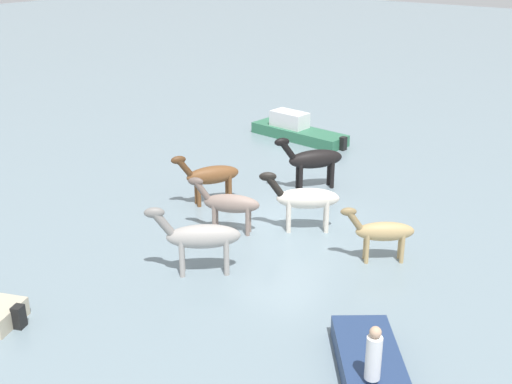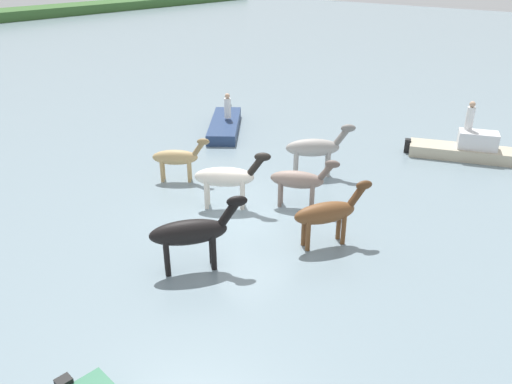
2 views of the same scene
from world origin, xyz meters
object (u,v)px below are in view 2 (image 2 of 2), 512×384
horse_lead (227,177)px  horse_chestnut_trailing (315,148)px  person_watcher_seated (228,107)px  person_boatman_standing (470,117)px  horse_pinto_flank (299,180)px  horse_dun_straggler (328,213)px  horse_mid_herd (192,232)px  boat_motor_center (465,151)px  boat_skiff_near (225,127)px  horse_rear_stallion (177,158)px

horse_lead → horse_chestnut_trailing: bearing=42.6°
person_watcher_seated → person_boatman_standing: person_boatman_standing is taller
horse_pinto_flank → horse_dun_straggler: bearing=-62.5°
horse_pinto_flank → horse_mid_herd: (-4.83, 0.04, 0.15)m
horse_pinto_flank → boat_motor_center: bearing=44.6°
horse_pinto_flank → horse_chestnut_trailing: size_ratio=0.99×
horse_lead → boat_motor_center: size_ratio=0.51×
horse_chestnut_trailing → horse_lead: (-4.10, 0.75, -0.03)m
horse_chestnut_trailing → boat_motor_center: horse_chestnut_trailing is taller
horse_dun_straggler → boat_skiff_near: bearing=89.8°
horse_chestnut_trailing → boat_motor_center: bearing=13.5°
horse_chestnut_trailing → person_watcher_seated: (1.98, 6.31, 0.02)m
horse_chestnut_trailing → person_boatman_standing: (5.70, -3.75, 0.61)m
horse_dun_straggler → horse_chestnut_trailing: bearing=69.1°
horse_dun_straggler → person_watcher_seated: bearing=88.9°
boat_skiff_near → horse_mid_herd: bearing=0.8°
horse_lead → person_boatman_standing: size_ratio=1.90×
horse_mid_herd → person_watcher_seated: horse_mid_herd is taller
horse_chestnut_trailing → horse_dun_straggler: bearing=-94.1°
horse_rear_stallion → horse_dun_straggler: size_ratio=0.84×
horse_dun_straggler → person_boatman_standing: size_ratio=1.90×
horse_pinto_flank → horse_rear_stallion: size_ratio=1.16×
person_boatman_standing → horse_lead: bearing=155.4°
horse_chestnut_trailing → horse_mid_herd: 7.46m
horse_dun_straggler → boat_motor_center: size_ratio=0.51×
horse_mid_herd → horse_rear_stallion: bearing=88.6°
horse_lead → boat_skiff_near: bearing=96.4°
horse_mid_herd → person_boatman_standing: size_ratio=1.98×
boat_motor_center → horse_rear_stallion: bearing=-151.3°
horse_dun_straggler → boat_motor_center: 9.61m
horse_pinto_flank → horse_dun_straggler: 2.50m
horse_rear_stallion → horse_mid_herd: 5.98m
horse_pinto_flank → person_watcher_seated: bearing=121.9°
horse_rear_stallion → boat_skiff_near: (5.50, 2.72, -0.76)m
horse_dun_straggler → person_watcher_seated: 11.17m
horse_mid_herd → horse_dun_straggler: size_ratio=1.04×
horse_lead → boat_skiff_near: size_ratio=0.51×
horse_rear_stallion → horse_lead: bearing=-46.6°
horse_pinto_flank → horse_rear_stallion: (-1.12, 4.73, -0.05)m
boat_skiff_near → boat_motor_center: bearing=72.0°
horse_dun_straggler → boat_motor_center: bearing=27.1°
horse_mid_herd → boat_skiff_near: 11.85m
person_watcher_seated → horse_chestnut_trailing: bearing=-107.5°
boat_motor_center → horse_mid_herd: bearing=-124.4°
horse_pinto_flank → person_boatman_standing: (8.26, -2.67, 0.75)m
horse_lead → horse_rear_stallion: bearing=134.7°
horse_dun_straggler → person_watcher_seated: size_ratio=1.90×
horse_chestnut_trailing → person_watcher_seated: horse_chestnut_trailing is taller
person_boatman_standing → boat_motor_center: bearing=-153.7°
boat_skiff_near → person_watcher_seated: person_watcher_seated is taller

